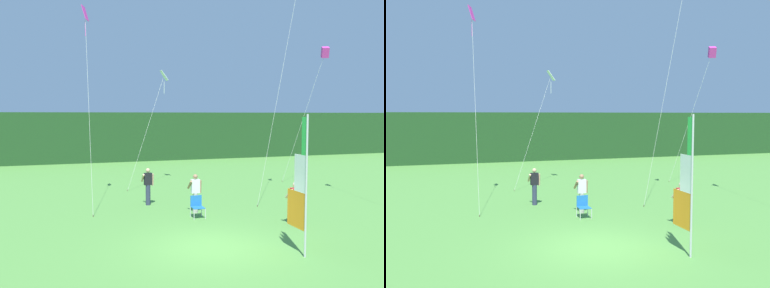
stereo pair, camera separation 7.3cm
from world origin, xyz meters
TOP-DOWN VIEW (x-y plane):
  - ground_plane at (0.00, 0.00)m, footprint 120.00×120.00m
  - distant_treeline at (0.00, 25.42)m, footprint 80.00×2.40m
  - banner_flag at (2.34, -1.39)m, footprint 0.06×1.03m
  - person_near_banner at (0.99, 4.52)m, footprint 0.55×0.48m
  - person_mid_field at (-0.63, 6.63)m, footprint 0.55×0.48m
  - person_far_left at (3.95, 1.47)m, footprint 0.55×0.48m
  - folding_chair at (0.80, 3.71)m, footprint 0.51×0.51m
  - kite_magenta_diamond_2 at (-3.25, 7.54)m, footprint 0.38×2.95m
  - kite_magenta_box_3 at (10.66, 9.21)m, footprint 2.32×1.66m
  - kite_white_diamond_4 at (1.34, 11.91)m, footprint 2.74×1.91m

SIDE VIEW (x-z plane):
  - ground_plane at x=0.00m, z-range 0.00..0.00m
  - folding_chair at x=0.80m, z-range 0.07..0.96m
  - person_far_left at x=3.95m, z-range 0.05..1.71m
  - person_near_banner at x=0.99m, z-range 0.06..1.72m
  - person_mid_field at x=-0.63m, z-range 0.06..1.78m
  - banner_flag at x=2.34m, z-range -0.09..4.12m
  - distant_treeline at x=0.00m, z-range 0.00..4.38m
  - kite_white_diamond_4 at x=1.34m, z-range 2.63..9.44m
  - kite_magenta_box_3 at x=10.66m, z-range 3.72..11.96m
  - kite_magenta_diamond_2 at x=-3.25m, z-range 3.44..12.60m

